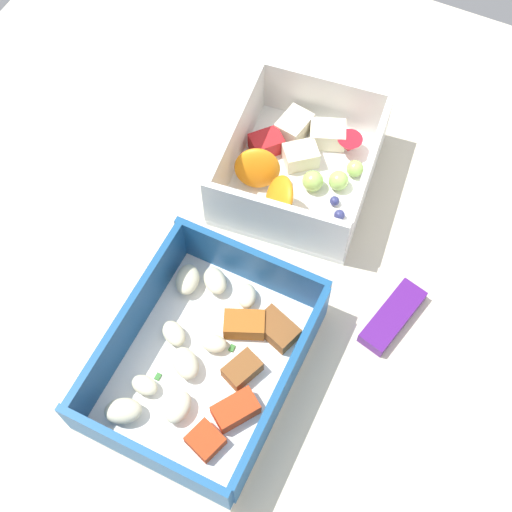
{
  "coord_description": "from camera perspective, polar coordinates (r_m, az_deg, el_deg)",
  "views": [
    {
      "loc": [
        25.62,
        12.5,
        57.5
      ],
      "look_at": [
        -0.77,
        -0.29,
        4.0
      ],
      "focal_mm": 49.34,
      "sensor_mm": 36.0,
      "label": 1
    }
  ],
  "objects": [
    {
      "name": "fruit_bowl",
      "position": [
        0.66,
        3.52,
        7.43
      ],
      "size": [
        16.8,
        14.85,
        6.35
      ],
      "rotation": [
        0.0,
        0.0,
        0.12
      ],
      "color": "white",
      "rests_on": "table_surface"
    },
    {
      "name": "candy_bar",
      "position": [
        0.61,
        11.02,
        -4.85
      ],
      "size": [
        7.37,
        3.97,
        1.2
      ],
      "primitive_type": "cube",
      "rotation": [
        0.0,
        0.0,
        -0.24
      ],
      "color": "#51197A",
      "rests_on": "table_surface"
    },
    {
      "name": "table_surface",
      "position": [
        0.63,
        -0.07,
        -1.95
      ],
      "size": [
        80.0,
        80.0,
        2.0
      ],
      "primitive_type": "cube",
      "color": "beige",
      "rests_on": "ground"
    },
    {
      "name": "pasta_container",
      "position": [
        0.58,
        -4.03,
        -8.36
      ],
      "size": [
        18.42,
        14.13,
        5.52
      ],
      "rotation": [
        0.0,
        0.0,
        -0.0
      ],
      "color": "white",
      "rests_on": "table_surface"
    }
  ]
}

